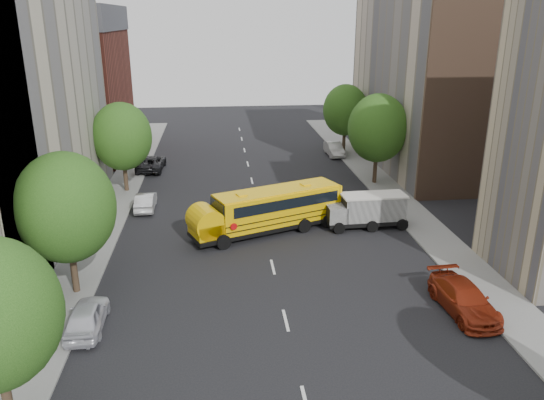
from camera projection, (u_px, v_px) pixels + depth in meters
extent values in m
plane|color=black|center=(269.00, 253.00, 33.85)|extent=(120.00, 120.00, 0.00)
cube|color=slate|center=(100.00, 230.00, 37.38)|extent=(3.00, 80.00, 0.12)
cube|color=slate|center=(415.00, 218.00, 39.69)|extent=(3.00, 80.00, 0.12)
cube|color=silver|center=(257.00, 202.00, 43.25)|extent=(0.15, 64.00, 0.01)
cube|color=maroon|center=(74.00, 95.00, 56.26)|extent=(10.00, 15.00, 13.00)
cube|color=#C3B197|center=(432.00, 75.00, 51.53)|extent=(10.00, 22.00, 18.00)
cube|color=brown|center=(487.00, 89.00, 41.19)|extent=(10.10, 0.30, 18.00)
cylinder|color=#38281C|center=(6.00, 394.00, 19.15)|extent=(0.36, 0.36, 2.70)
cylinder|color=#38281C|center=(74.00, 269.00, 28.52)|extent=(0.36, 0.36, 2.88)
ellipsoid|color=#194211|center=(66.00, 207.00, 27.38)|extent=(5.12, 5.12, 5.89)
cylinder|color=#38281C|center=(126.00, 176.00, 45.46)|extent=(0.36, 0.36, 2.81)
ellipsoid|color=#194211|center=(122.00, 137.00, 44.34)|extent=(4.99, 4.99, 5.74)
cylinder|color=#38281C|center=(375.00, 168.00, 47.64)|extent=(0.36, 0.36, 2.95)
ellipsoid|color=#194211|center=(378.00, 128.00, 46.46)|extent=(5.25, 5.25, 6.04)
cylinder|color=#38281C|center=(344.00, 140.00, 58.96)|extent=(0.36, 0.36, 2.74)
ellipsoid|color=#194211|center=(345.00, 110.00, 57.87)|extent=(4.86, 4.86, 5.59)
cube|color=black|center=(268.00, 225.00, 37.04)|extent=(11.15, 6.45, 0.29)
cube|color=#F9BF05|center=(277.00, 206.00, 36.93)|extent=(9.13, 5.59, 2.26)
cube|color=#F9BF05|center=(207.00, 228.00, 34.84)|extent=(2.49, 2.76, 0.98)
cube|color=black|center=(221.00, 209.00, 34.92)|extent=(1.30, 2.28, 1.18)
cube|color=#F9BF05|center=(277.00, 190.00, 36.56)|extent=(9.05, 5.41, 0.14)
cube|color=black|center=(279.00, 199.00, 36.86)|extent=(8.42, 5.35, 0.74)
cube|color=black|center=(277.00, 217.00, 37.19)|extent=(9.15, 5.65, 0.06)
cube|color=black|center=(277.00, 211.00, 37.06)|extent=(9.15, 5.65, 0.06)
cube|color=#F9BF05|center=(330.00, 196.00, 38.93)|extent=(1.06, 2.33, 2.26)
cube|color=#F9BF05|center=(242.00, 195.00, 35.35)|extent=(0.77, 0.77, 0.10)
cube|color=#F9BF05|center=(305.00, 184.00, 37.53)|extent=(0.77, 0.77, 0.10)
cylinder|color=#F9BF05|center=(207.00, 221.00, 34.68)|extent=(2.76, 2.87, 2.06)
cylinder|color=red|center=(234.00, 226.00, 34.23)|extent=(0.47, 0.22, 0.49)
cylinder|color=black|center=(224.00, 242.00, 34.33)|extent=(1.02, 0.64, 0.98)
cylinder|color=black|center=(210.00, 229.00, 36.38)|extent=(1.02, 0.64, 0.98)
cylinder|color=black|center=(304.00, 226.00, 37.00)|extent=(1.02, 0.64, 0.98)
cylinder|color=black|center=(286.00, 215.00, 39.05)|extent=(1.02, 0.64, 0.98)
cylinder|color=black|center=(327.00, 221.00, 37.87)|extent=(1.02, 0.64, 0.98)
cylinder|color=black|center=(309.00, 211.00, 39.92)|extent=(1.02, 0.64, 0.98)
cube|color=black|center=(365.00, 221.00, 37.99)|extent=(5.75, 2.10, 0.28)
cube|color=white|center=(373.00, 207.00, 37.73)|extent=(4.42, 1.96, 1.71)
cube|color=white|center=(338.00, 213.00, 37.48)|extent=(1.39, 1.85, 1.14)
cube|color=silver|center=(373.00, 195.00, 37.44)|extent=(4.62, 2.06, 0.11)
cylinder|color=black|center=(341.00, 228.00, 36.85)|extent=(0.80, 0.27, 0.80)
cylinder|color=black|center=(334.00, 218.00, 38.62)|extent=(0.80, 0.27, 0.80)
cylinder|color=black|center=(372.00, 226.00, 37.15)|extent=(0.80, 0.27, 0.80)
cylinder|color=black|center=(364.00, 217.00, 38.93)|extent=(0.80, 0.27, 0.80)
cylinder|color=black|center=(400.00, 225.00, 37.43)|extent=(0.80, 0.27, 0.80)
cylinder|color=black|center=(391.00, 215.00, 39.21)|extent=(0.80, 0.27, 0.80)
imported|color=silver|center=(87.00, 316.00, 25.37)|extent=(1.71, 4.13, 1.40)
imported|color=silver|center=(146.00, 201.00, 41.42)|extent=(1.44, 4.03, 1.32)
imported|color=black|center=(151.00, 163.00, 52.09)|extent=(2.70, 5.37, 1.46)
imported|color=maroon|center=(464.00, 299.00, 26.89)|extent=(2.39, 5.22, 1.48)
imported|color=#A7A6A1|center=(334.00, 149.00, 57.66)|extent=(1.60, 4.40, 1.44)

